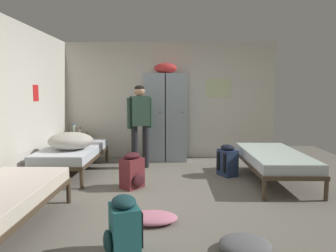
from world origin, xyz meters
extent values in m
plane|color=slate|center=(0.00, 0.00, 0.00)|extent=(7.80, 7.80, 0.00)
cube|color=beige|center=(0.00, 2.47, 1.27)|extent=(4.68, 0.06, 2.55)
cube|color=beige|center=(-2.31, 0.00, 1.27)|extent=(0.06, 4.87, 2.55)
cube|color=beige|center=(1.09, 2.43, 1.55)|extent=(0.55, 0.01, 0.40)
cube|color=red|center=(-2.28, 0.85, 1.45)|extent=(0.01, 0.20, 0.28)
cube|color=#8C99A3|center=(-0.31, 2.16, 0.93)|extent=(0.44, 0.52, 1.85)
cylinder|color=black|center=(-0.18, 1.88, 1.05)|extent=(0.02, 0.03, 0.02)
cube|color=#8C99A3|center=(0.15, 2.16, 0.93)|extent=(0.44, 0.52, 1.85)
cylinder|color=black|center=(0.28, 1.88, 1.05)|extent=(0.02, 0.03, 0.02)
ellipsoid|color=red|center=(-0.08, 2.16, 1.96)|extent=(0.48, 0.36, 0.22)
cylinder|color=brown|center=(-2.16, 2.04, 0.28)|extent=(0.03, 0.03, 0.55)
cylinder|color=brown|center=(-1.81, 2.04, 0.28)|extent=(0.03, 0.03, 0.55)
cylinder|color=brown|center=(-2.16, 2.31, 0.28)|extent=(0.03, 0.03, 0.55)
cylinder|color=brown|center=(-1.81, 2.31, 0.28)|extent=(0.03, 0.03, 0.55)
cube|color=brown|center=(-1.98, 2.17, 0.19)|extent=(0.38, 0.30, 0.02)
cube|color=brown|center=(-1.98, 2.17, 0.56)|extent=(0.38, 0.30, 0.02)
cylinder|color=#473828|center=(-2.15, 0.10, 0.14)|extent=(0.06, 0.06, 0.28)
cylinder|color=#473828|center=(-1.31, 0.10, 0.14)|extent=(0.06, 0.06, 0.28)
cylinder|color=#473828|center=(-2.15, 1.94, 0.14)|extent=(0.06, 0.06, 0.28)
cylinder|color=#473828|center=(-1.31, 1.94, 0.14)|extent=(0.06, 0.06, 0.28)
cube|color=#473828|center=(-1.73, 1.02, 0.31)|extent=(0.90, 1.90, 0.06)
cube|color=silver|center=(-1.73, 1.02, 0.41)|extent=(0.87, 1.84, 0.14)
cube|color=silver|center=(-1.73, 1.02, 0.49)|extent=(0.86, 1.82, 0.01)
cylinder|color=#473828|center=(-2.15, -0.49, 0.14)|extent=(0.06, 0.06, 0.28)
cylinder|color=#473828|center=(-1.31, -0.49, 0.14)|extent=(0.06, 0.06, 0.28)
cylinder|color=#473828|center=(2.15, 1.47, 0.14)|extent=(0.06, 0.06, 0.28)
cylinder|color=#473828|center=(1.31, 1.47, 0.14)|extent=(0.06, 0.06, 0.28)
cylinder|color=#473828|center=(2.15, -0.37, 0.14)|extent=(0.06, 0.06, 0.28)
cylinder|color=#473828|center=(1.31, -0.37, 0.14)|extent=(0.06, 0.06, 0.28)
cube|color=#473828|center=(1.73, 0.55, 0.31)|extent=(0.90, 1.90, 0.06)
cube|color=silver|center=(1.73, 0.55, 0.41)|extent=(0.87, 1.84, 0.14)
cube|color=silver|center=(1.73, 0.55, 0.49)|extent=(0.86, 1.82, 0.01)
ellipsoid|color=#B7B2A8|center=(-1.67, 0.75, 0.64)|extent=(0.75, 0.68, 0.29)
cylinder|color=black|center=(-0.45, 1.46, 0.41)|extent=(0.12, 0.12, 0.83)
cylinder|color=black|center=(-0.65, 1.38, 0.41)|extent=(0.12, 0.12, 0.83)
cube|color=#284233|center=(-0.55, 1.42, 1.11)|extent=(0.39, 0.32, 0.56)
cylinder|color=#284233|center=(-0.36, 1.50, 1.07)|extent=(0.08, 0.08, 0.58)
cylinder|color=#284233|center=(-0.75, 1.34, 1.07)|extent=(0.08, 0.08, 0.58)
sphere|color=tan|center=(-0.55, 1.42, 1.48)|extent=(0.20, 0.20, 0.20)
ellipsoid|color=black|center=(-0.55, 1.42, 1.53)|extent=(0.19, 0.19, 0.11)
cylinder|color=silver|center=(-2.06, 2.19, 0.66)|extent=(0.06, 0.06, 0.18)
cylinder|color=#2666B2|center=(-2.06, 2.19, 0.77)|extent=(0.03, 0.03, 0.03)
cylinder|color=beige|center=(-1.91, 2.13, 0.62)|extent=(0.06, 0.06, 0.11)
cylinder|color=black|center=(-1.91, 2.13, 0.69)|extent=(0.03, 0.03, 0.03)
cube|color=maroon|center=(-0.55, 0.17, 0.23)|extent=(0.39, 0.40, 0.46)
ellipsoid|color=#42191E|center=(-0.43, 0.07, 0.15)|extent=(0.21, 0.24, 0.20)
ellipsoid|color=#42191E|center=(-0.55, 0.17, 0.50)|extent=(0.35, 0.36, 0.10)
cube|color=black|center=(-0.71, 0.18, 0.25)|extent=(0.05, 0.05, 0.32)
cube|color=black|center=(-0.60, 0.32, 0.25)|extent=(0.05, 0.05, 0.32)
cube|color=#23666B|center=(-0.37, -1.80, 0.23)|extent=(0.33, 0.38, 0.46)
ellipsoid|color=#193D42|center=(-0.51, -1.85, 0.15)|extent=(0.16, 0.25, 0.20)
ellipsoid|color=#193D42|center=(-0.37, -1.80, 0.50)|extent=(0.30, 0.34, 0.10)
cube|color=black|center=(-0.27, -1.67, 0.25)|extent=(0.04, 0.06, 0.32)
cube|color=black|center=(-0.21, -1.84, 0.25)|extent=(0.04, 0.06, 0.32)
cube|color=navy|center=(1.04, 0.89, 0.23)|extent=(0.36, 0.39, 0.46)
ellipsoid|color=black|center=(1.17, 0.96, 0.15)|extent=(0.18, 0.25, 0.20)
ellipsoid|color=black|center=(1.04, 0.89, 0.50)|extent=(0.32, 0.36, 0.10)
cube|color=black|center=(0.96, 0.75, 0.25)|extent=(0.04, 0.06, 0.32)
cube|color=black|center=(0.88, 0.90, 0.25)|extent=(0.04, 0.06, 0.32)
ellipsoid|color=slate|center=(0.74, -1.74, 0.07)|extent=(0.48, 0.44, 0.13)
ellipsoid|color=pink|center=(-0.17, -1.10, 0.05)|extent=(0.59, 0.39, 0.11)
camera|label=1|loc=(0.06, -4.47, 1.48)|focal=33.19mm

